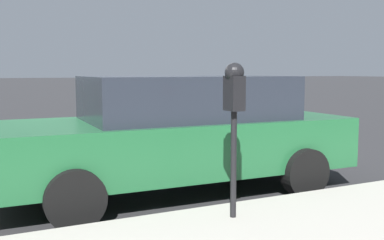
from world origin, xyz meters
The scene contains 3 objects.
ground_plane centered at (0.00, 0.00, 0.00)m, with size 220.00×220.00×0.00m, color #2B2B2D.
parking_meter centered at (-2.63, -0.17, 1.35)m, with size 0.21×0.19×1.54m.
car_green centered at (-0.96, -0.31, 0.82)m, with size 2.05×4.79×1.57m.
Camera 1 is at (-6.39, 2.10, 1.63)m, focal length 42.00 mm.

